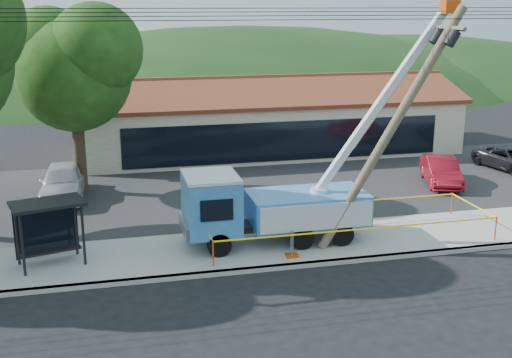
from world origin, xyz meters
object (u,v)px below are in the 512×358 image
object	(u,v)px
leaning_pole	(398,117)
car_dark	(509,171)
bus_shelter	(48,218)
utility_truck	(271,204)
car_red	(440,186)
car_silver	(65,200)

from	to	relation	value
leaning_pole	car_dark	world-z (taller)	leaning_pole
bus_shelter	car_dark	bearing A→B (deg)	2.92
utility_truck	bus_shelter	world-z (taller)	utility_truck
leaning_pole	bus_shelter	bearing A→B (deg)	176.13
car_red	leaning_pole	bearing A→B (deg)	-112.50
car_silver	car_dark	distance (m)	23.31
car_silver	car_red	world-z (taller)	car_silver
leaning_pole	bus_shelter	distance (m)	12.74
leaning_pole	car_red	bearing A→B (deg)	49.73
leaning_pole	car_dark	distance (m)	14.90
utility_truck	car_silver	world-z (taller)	utility_truck
car_red	car_dark	size ratio (longest dim) A/B	0.96
bus_shelter	car_dark	size ratio (longest dim) A/B	0.61
leaning_pole	car_dark	bearing A→B (deg)	38.28
utility_truck	leaning_pole	world-z (taller)	utility_truck
leaning_pole	bus_shelter	xyz separation A→B (m)	(-12.33, 0.83, -3.09)
car_red	car_dark	world-z (taller)	car_red
leaning_pole	car_dark	size ratio (longest dim) A/B	2.02
bus_shelter	leaning_pole	bearing A→B (deg)	-19.59
utility_truck	car_dark	bearing A→B (deg)	26.27
leaning_pole	utility_truck	bearing A→B (deg)	166.08
car_silver	utility_truck	bearing A→B (deg)	-41.86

